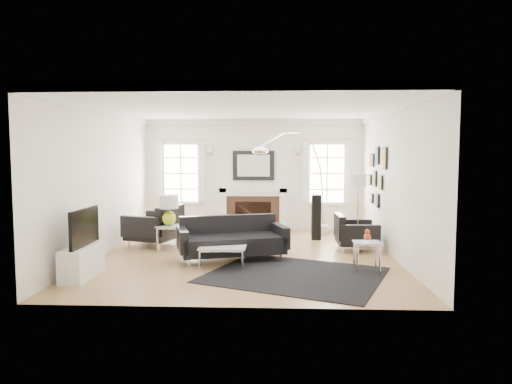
{
  "coord_description": "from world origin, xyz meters",
  "views": [
    {
      "loc": [
        0.56,
        -8.57,
        1.91
      ],
      "look_at": [
        0.18,
        0.3,
        1.19
      ],
      "focal_mm": 32.0,
      "sensor_mm": 36.0,
      "label": 1
    }
  ],
  "objects_px": {
    "fireplace": "(253,210)",
    "sofa": "(231,240)",
    "coffee_table": "(224,247)",
    "arc_floor_lamp": "(293,179)",
    "gourd_lamp": "(169,208)",
    "armchair_left": "(157,227)",
    "armchair_right": "(354,234)"
  },
  "relations": [
    {
      "from": "fireplace",
      "to": "coffee_table",
      "type": "relative_size",
      "value": 2.13
    },
    {
      "from": "gourd_lamp",
      "to": "fireplace",
      "type": "bearing_deg",
      "value": 56.88
    },
    {
      "from": "sofa",
      "to": "arc_floor_lamp",
      "type": "bearing_deg",
      "value": 60.34
    },
    {
      "from": "fireplace",
      "to": "arc_floor_lamp",
      "type": "height_order",
      "value": "arc_floor_lamp"
    },
    {
      "from": "sofa",
      "to": "armchair_right",
      "type": "xyz_separation_m",
      "value": [
        2.39,
        0.9,
        -0.02
      ]
    },
    {
      "from": "armchair_left",
      "to": "coffee_table",
      "type": "xyz_separation_m",
      "value": [
        1.61,
        -1.66,
        -0.07
      ]
    },
    {
      "from": "fireplace",
      "to": "sofa",
      "type": "relative_size",
      "value": 0.8
    },
    {
      "from": "fireplace",
      "to": "armchair_left",
      "type": "relative_size",
      "value": 1.33
    },
    {
      "from": "armchair_left",
      "to": "gourd_lamp",
      "type": "relative_size",
      "value": 2.11
    },
    {
      "from": "armchair_left",
      "to": "coffee_table",
      "type": "bearing_deg",
      "value": -45.79
    },
    {
      "from": "fireplace",
      "to": "sofa",
      "type": "distance_m",
      "value": 3.09
    },
    {
      "from": "sofa",
      "to": "fireplace",
      "type": "bearing_deg",
      "value": 85.3
    },
    {
      "from": "armchair_left",
      "to": "sofa",
      "type": "bearing_deg",
      "value": -34.05
    },
    {
      "from": "sofa",
      "to": "coffee_table",
      "type": "height_order",
      "value": "sofa"
    },
    {
      "from": "armchair_right",
      "to": "coffee_table",
      "type": "bearing_deg",
      "value": -150.35
    },
    {
      "from": "arc_floor_lamp",
      "to": "coffee_table",
      "type": "bearing_deg",
      "value": -116.23
    },
    {
      "from": "coffee_table",
      "to": "fireplace",
      "type": "bearing_deg",
      "value": 84.58
    },
    {
      "from": "arc_floor_lamp",
      "to": "armchair_left",
      "type": "bearing_deg",
      "value": -161.3
    },
    {
      "from": "fireplace",
      "to": "coffee_table",
      "type": "bearing_deg",
      "value": -95.42
    },
    {
      "from": "armchair_right",
      "to": "gourd_lamp",
      "type": "xyz_separation_m",
      "value": [
        -3.71,
        -0.24,
        0.53
      ]
    },
    {
      "from": "fireplace",
      "to": "coffee_table",
      "type": "xyz_separation_m",
      "value": [
        -0.34,
        -3.58,
        -0.22
      ]
    },
    {
      "from": "fireplace",
      "to": "arc_floor_lamp",
      "type": "xyz_separation_m",
      "value": [
        0.96,
        -0.94,
        0.83
      ]
    },
    {
      "from": "coffee_table",
      "to": "gourd_lamp",
      "type": "height_order",
      "value": "gourd_lamp"
    },
    {
      "from": "sofa",
      "to": "armchair_right",
      "type": "distance_m",
      "value": 2.56
    },
    {
      "from": "coffee_table",
      "to": "arc_floor_lamp",
      "type": "distance_m",
      "value": 3.13
    },
    {
      "from": "armchair_left",
      "to": "fireplace",
      "type": "bearing_deg",
      "value": 44.57
    },
    {
      "from": "sofa",
      "to": "armchair_left",
      "type": "relative_size",
      "value": 1.66
    },
    {
      "from": "gourd_lamp",
      "to": "arc_floor_lamp",
      "type": "bearing_deg",
      "value": 30.12
    },
    {
      "from": "armchair_left",
      "to": "gourd_lamp",
      "type": "height_order",
      "value": "gourd_lamp"
    },
    {
      "from": "fireplace",
      "to": "sofa",
      "type": "bearing_deg",
      "value": -94.7
    },
    {
      "from": "fireplace",
      "to": "gourd_lamp",
      "type": "distance_m",
      "value": 2.89
    },
    {
      "from": "armchair_right",
      "to": "coffee_table",
      "type": "xyz_separation_m",
      "value": [
        -2.48,
        -1.41,
        -0.01
      ]
    }
  ]
}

